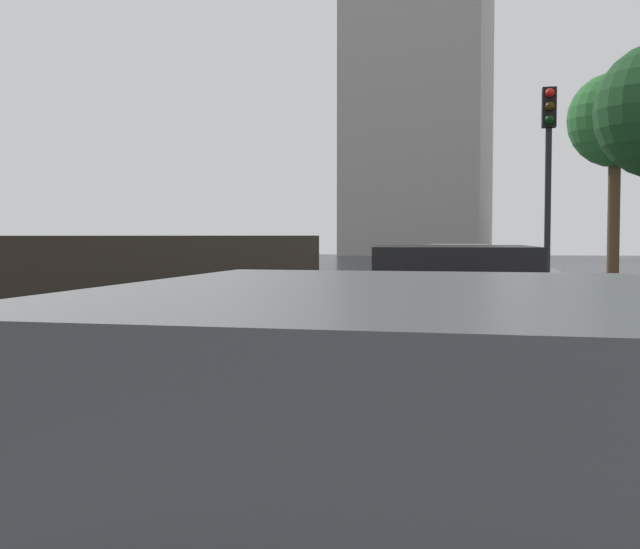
# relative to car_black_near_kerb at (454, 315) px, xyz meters

# --- Properties ---
(ground) EXTENTS (120.00, 120.00, 0.00)m
(ground) POSITION_rel_car_black_near_kerb_xyz_m (-2.64, -2.14, -0.76)
(ground) COLOR black
(car_black_near_kerb) EXTENTS (2.06, 4.12, 1.46)m
(car_black_near_kerb) POSITION_rel_car_black_near_kerb_xyz_m (0.00, 0.00, 0.00)
(car_black_near_kerb) COLOR black
(car_black_near_kerb) RESTS_ON ground
(car_silver_mid_road) EXTENTS (1.85, 4.39, 1.36)m
(car_silver_mid_road) POSITION_rel_car_black_near_kerb_xyz_m (-0.18, 11.99, -0.04)
(car_silver_mid_road) COLOR #B2B5BA
(car_silver_mid_road) RESTS_ON ground
(car_grey_far_ahead) EXTENTS (1.88, 4.02, 1.44)m
(car_grey_far_ahead) POSITION_rel_car_black_near_kerb_xyz_m (-0.01, -6.19, 0.00)
(car_grey_far_ahead) COLOR slate
(car_grey_far_ahead) RESTS_ON ground
(traffic_light) EXTENTS (0.26, 0.39, 4.24)m
(traffic_light) POSITION_rel_car_black_near_kerb_xyz_m (1.56, 7.63, 2.32)
(traffic_light) COLOR black
(traffic_light) RESTS_ON sidewalk_strip
(street_tree_mid) EXTENTS (2.63, 2.63, 6.10)m
(street_tree_mid) POSITION_rel_car_black_near_kerb_xyz_m (3.99, 15.39, 3.96)
(street_tree_mid) COLOR #4C3823
(street_tree_mid) RESTS_ON ground
(distant_tower) EXTENTS (11.94, 8.92, 32.10)m
(distant_tower) POSITION_rel_car_black_near_kerb_xyz_m (-4.48, 56.38, 15.29)
(distant_tower) COLOR #9E9993
(distant_tower) RESTS_ON ground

